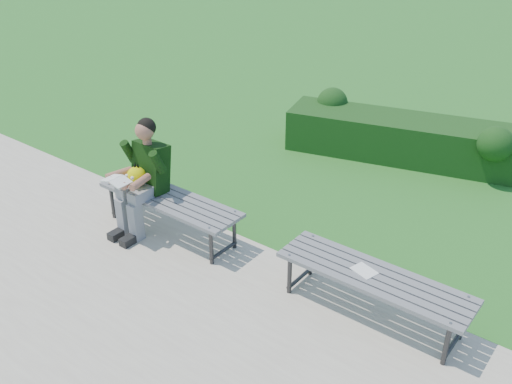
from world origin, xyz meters
TOP-DOWN VIEW (x-y plane):
  - ground at (0.00, 0.00)m, footprint 80.00×80.00m
  - walkway at (0.00, -1.75)m, footprint 30.00×3.50m
  - hedge at (0.51, 3.11)m, footprint 3.34×1.63m
  - bench_left at (-0.65, -0.42)m, footprint 1.80×0.50m
  - bench_right at (1.83, -0.32)m, footprint 1.80×0.50m
  - seated_boy at (-0.95, -0.51)m, footprint 0.56×0.76m
  - paper_sheet at (1.73, -0.32)m, footprint 0.26×0.21m

SIDE VIEW (x-z plane):
  - ground at x=0.00m, z-range 0.00..0.00m
  - walkway at x=0.00m, z-range 0.00..0.02m
  - hedge at x=0.51m, z-range -0.07..0.74m
  - bench_left at x=-0.65m, z-range 0.19..0.64m
  - bench_right at x=1.83m, z-range 0.19..0.64m
  - paper_sheet at x=1.73m, z-range 0.47..0.48m
  - seated_boy at x=-0.95m, z-range 0.06..1.37m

